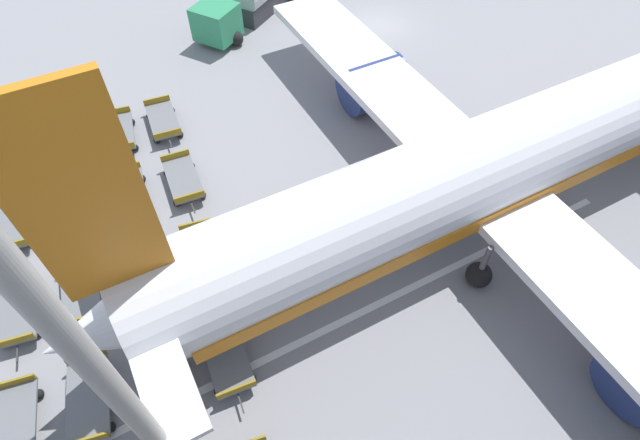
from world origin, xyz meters
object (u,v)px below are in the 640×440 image
Objects in this scene: baggage_dolly_row_near_col_c at (19,310)px; baggage_dolly_row_mid_b_col_a at (120,133)px; baggage_dolly_row_near_col_d at (15,427)px; baggage_dolly_row_far_col_a at (163,121)px; baggage_dolly_row_mid_a_col_c at (81,292)px; baggage_dolly_row_near_col_a at (19,155)px; baggage_dolly_row_mid_b_col_b at (130,193)px; baggage_dolly_row_far_col_c at (202,255)px; baggage_dolly_row_mid_a_col_a at (71,140)px; baggage_dolly_row_far_col_b at (183,180)px; baggage_dolly_row_near_col_b at (14,224)px; baggage_dolly_row_mid_b_col_d at (163,378)px; baggage_dolly_row_mid_a_col_d at (89,399)px; baggage_dolly_row_mid_a_col_b at (74,207)px; baggage_dolly_row_mid_b_col_c at (139,273)px; baggage_dolly_row_far_col_d at (226,355)px; airplane at (500,162)px.

baggage_dolly_row_mid_b_col_a is (-9.08, 5.15, 0.00)m from baggage_dolly_row_near_col_c.
baggage_dolly_row_far_col_a is at bearing 150.94° from baggage_dolly_row_near_col_d.
baggage_dolly_row_mid_a_col_c and baggage_dolly_row_far_col_a have the same top height.
baggage_dolly_row_near_col_a is 1.00× the size of baggage_dolly_row_mid_b_col_b.
baggage_dolly_row_near_col_d is at bearing -59.06° from baggage_dolly_row_far_col_c.
baggage_dolly_row_near_col_a is 2.49m from baggage_dolly_row_mid_a_col_a.
baggage_dolly_row_far_col_b is (4.58, 2.30, 0.00)m from baggage_dolly_row_mid_b_col_a.
baggage_dolly_row_far_col_a is (-9.25, 5.10, 0.00)m from baggage_dolly_row_mid_a_col_c.
baggage_dolly_row_near_col_b is 5.52m from baggage_dolly_row_mid_a_col_a.
baggage_dolly_row_mid_b_col_d is 9.74m from baggage_dolly_row_far_col_b.
baggage_dolly_row_near_col_a is 14.01m from baggage_dolly_row_mid_a_col_d.
baggage_dolly_row_far_col_b is at bearing 87.78° from baggage_dolly_row_mid_a_col_b.
baggage_dolly_row_mid_a_col_b is 5.18m from baggage_dolly_row_mid_b_col_c.
baggage_dolly_row_mid_b_col_d is 1.01× the size of baggage_dolly_row_far_col_d.
baggage_dolly_row_far_col_c is at bearing 89.23° from baggage_dolly_row_mid_a_col_c.
baggage_dolly_row_far_col_d is at bearing 25.07° from baggage_dolly_row_mid_a_col_b.
baggage_dolly_row_mid_a_col_c is (0.07, 2.32, 0.00)m from baggage_dolly_row_near_col_c.
baggage_dolly_row_mid_a_col_d is at bearing -12.44° from baggage_dolly_row_mid_b_col_a.
baggage_dolly_row_mid_a_col_d and baggage_dolly_row_mid_b_col_c have the same top height.
baggage_dolly_row_mid_a_col_b is 9.29m from baggage_dolly_row_mid_a_col_d.
baggage_dolly_row_near_col_d is 5.21m from baggage_dolly_row_mid_a_col_c.
baggage_dolly_row_mid_a_col_c is 6.87m from baggage_dolly_row_far_col_b.
baggage_dolly_row_far_col_b is (4.93, 4.72, 0.00)m from baggage_dolly_row_mid_a_col_a.
baggage_dolly_row_near_col_c is 8.47m from baggage_dolly_row_far_col_d.
baggage_dolly_row_near_col_b is (-6.98, -19.83, -2.72)m from airplane.
baggage_dolly_row_mid_a_col_a is at bearing -93.12° from baggage_dolly_row_far_col_a.
baggage_dolly_row_far_col_c is (0.14, 7.22, 0.00)m from baggage_dolly_row_near_col_c.
baggage_dolly_row_far_col_d is (4.71, -0.28, 0.00)m from baggage_dolly_row_far_col_c.
baggage_dolly_row_mid_b_col_a is 13.91m from baggage_dolly_row_mid_b_col_d.
baggage_dolly_row_mid_a_col_d is at bearing 24.92° from baggage_dolly_row_near_col_c.
baggage_dolly_row_mid_b_col_b and baggage_dolly_row_mid_b_col_d have the same top height.
airplane reaches higher than baggage_dolly_row_far_col_a.
baggage_dolly_row_near_col_b and baggage_dolly_row_far_col_b have the same top height.
baggage_dolly_row_far_col_b is (-4.50, 7.45, 0.00)m from baggage_dolly_row_near_col_c.
baggage_dolly_row_mid_a_col_a is (-14.04, 2.97, 0.00)m from baggage_dolly_row_near_col_d.
baggage_dolly_row_near_col_b is 1.00× the size of baggage_dolly_row_mid_b_col_c.
baggage_dolly_row_mid_a_col_c is (-2.23, -17.43, -2.72)m from airplane.
baggage_dolly_row_mid_a_col_a is 0.99× the size of baggage_dolly_row_mid_a_col_b.
baggage_dolly_row_far_col_a is at bearing 162.93° from baggage_dolly_row_mid_b_col_c.
baggage_dolly_row_far_col_a is (-13.79, 7.66, 0.00)m from baggage_dolly_row_near_col_d.
baggage_dolly_row_far_col_b is (-9.11, 7.69, 0.00)m from baggage_dolly_row_near_col_d.
baggage_dolly_row_mid_b_col_d and baggage_dolly_row_far_col_a have the same top height.
baggage_dolly_row_far_col_c is (-4.69, 2.59, 0.00)m from baggage_dolly_row_mid_b_col_d.
baggage_dolly_row_mid_b_col_a is 9.13m from baggage_dolly_row_mid_b_col_c.
baggage_dolly_row_mid_a_col_c is 4.53m from baggage_dolly_row_mid_a_col_d.
airplane is 15.57m from baggage_dolly_row_mid_b_col_d.
baggage_dolly_row_mid_b_col_b and baggage_dolly_row_far_col_d have the same top height.
baggage_dolly_row_mid_a_col_d is at bearing -48.76° from baggage_dolly_row_far_col_c.
baggage_dolly_row_near_col_b is at bearing 178.95° from baggage_dolly_row_near_col_d.
baggage_dolly_row_mid_a_col_a is at bearing 177.57° from baggage_dolly_row_mid_a_col_d.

